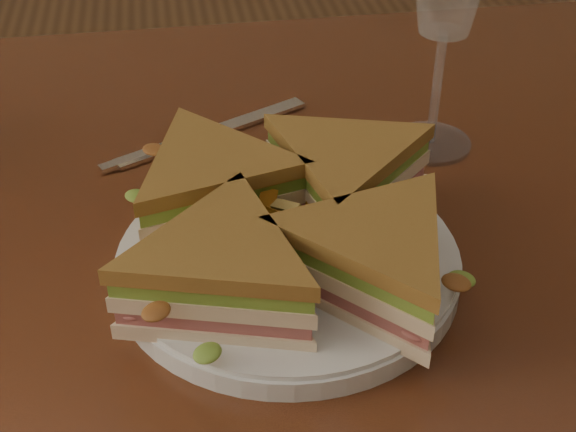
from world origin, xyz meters
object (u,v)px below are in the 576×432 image
at_px(table, 258,314).
at_px(plate, 288,262).
at_px(spoon, 213,174).
at_px(sandwich_wedges, 288,222).
at_px(knife, 200,137).

bearing_deg(table, plate, -74.87).
height_order(table, spoon, spoon).
xyz_separation_m(plate, sandwich_wedges, (0.00, 0.00, 0.04)).
bearing_deg(sandwich_wedges, spoon, 108.37).
height_order(sandwich_wedges, knife, sandwich_wedges).
relative_size(sandwich_wedges, knife, 1.60).
relative_size(sandwich_wedges, spoon, 1.76).
bearing_deg(plate, spoon, 108.37).
distance_m(sandwich_wedges, spoon, 0.14).
bearing_deg(plate, sandwich_wedges, 45.00).
relative_size(table, knife, 6.05).
bearing_deg(knife, table, -102.64).
bearing_deg(spoon, knife, 80.29).
xyz_separation_m(spoon, knife, (-0.01, 0.07, -0.00)).
xyz_separation_m(plate, knife, (-0.05, 0.20, -0.01)).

